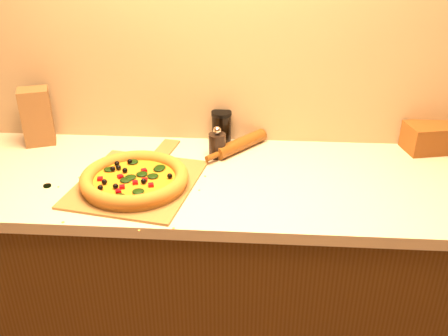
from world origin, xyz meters
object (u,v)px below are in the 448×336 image
(rolling_pin, at_px, (241,144))
(pizza_peel, at_px, (139,181))
(pizza, at_px, (135,179))
(pepper_grinder, at_px, (217,144))
(dark_jar, at_px, (221,127))

(rolling_pin, bearing_deg, pizza_peel, -140.35)
(pizza_peel, height_order, pizza, pizza)
(pizza_peel, distance_m, pepper_grinder, 0.34)
(pepper_grinder, bearing_deg, pizza_peel, -139.34)
(pizza_peel, xyz_separation_m, pepper_grinder, (0.26, 0.22, 0.05))
(pizza_peel, xyz_separation_m, dark_jar, (0.26, 0.36, 0.06))
(pepper_grinder, distance_m, rolling_pin, 0.11)
(pizza_peel, height_order, pepper_grinder, pepper_grinder)
(dark_jar, bearing_deg, pepper_grinder, -92.42)
(pizza_peel, height_order, dark_jar, dark_jar)
(pizza_peel, distance_m, rolling_pin, 0.45)
(pizza, bearing_deg, dark_jar, 56.14)
(pizza_peel, bearing_deg, dark_jar, 64.26)
(rolling_pin, relative_size, dark_jar, 2.29)
(pizza, relative_size, dark_jar, 2.83)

